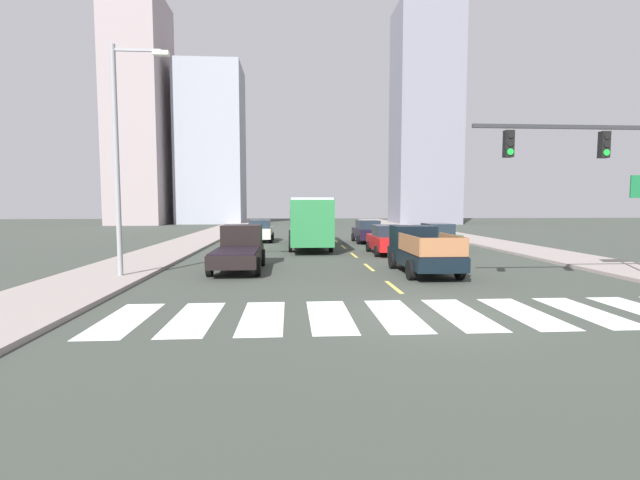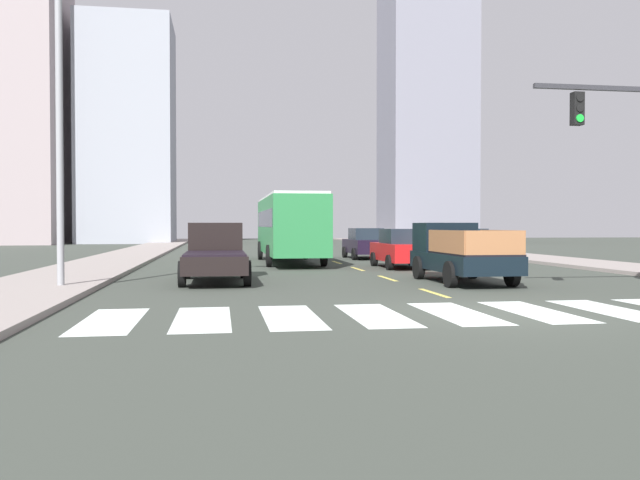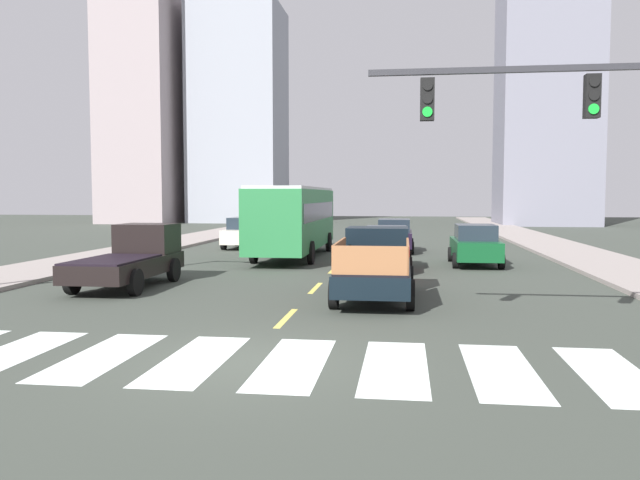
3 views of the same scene
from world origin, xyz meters
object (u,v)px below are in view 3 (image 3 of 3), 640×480
sedan_mid (386,248)px  sedan_near_right (246,233)px  pickup_dark (133,257)px  sedan_far (475,245)px  pickup_stakebed (376,265)px  city_bus (294,216)px  sedan_near_left (394,236)px

sedan_mid → sedan_near_right: size_ratio=1.00×
pickup_dark → sedan_far: size_ratio=1.18×
pickup_dark → sedan_far: bearing=29.8°
sedan_far → sedan_near_right: same height
pickup_stakebed → sedan_near_right: pickup_stakebed is taller
sedan_far → pickup_dark: bearing=-149.3°
sedan_far → city_bus: bearing=161.2°
pickup_dark → sedan_mid: 9.78m
pickup_dark → sedan_near_left: bearing=55.3°
pickup_dark → sedan_near_right: pickup_dark is taller
sedan_near_left → sedan_near_right: same height
sedan_far → sedan_mid: same height
pickup_dark → city_bus: (3.57, 10.03, 1.03)m
sedan_mid → sedan_near_left: 7.95m
city_bus → sedan_near_right: bearing=126.8°
city_bus → sedan_far: size_ratio=2.45×
pickup_stakebed → sedan_mid: size_ratio=1.18×
sedan_mid → sedan_near_left: (0.18, 7.95, 0.00)m
city_bus → sedan_mid: (4.48, -4.47, -1.09)m
pickup_stakebed → sedan_mid: pickup_stakebed is taller
sedan_far → sedan_mid: size_ratio=1.00×
pickup_dark → sedan_far: (11.71, 7.66, -0.06)m
sedan_near_right → pickup_dark: bearing=-87.1°
sedan_near_left → city_bus: bearing=-144.4°
sedan_far → sedan_near_left: size_ratio=1.00×
sedan_mid → sedan_near_right: same height
pickup_dark → sedan_near_left: (8.23, 13.50, -0.06)m
pickup_dark → city_bus: city_bus is taller
sedan_far → sedan_near_left: 6.80m
sedan_near_left → sedan_far: bearing=-60.3°
city_bus → sedan_near_left: size_ratio=2.45×
pickup_stakebed → sedan_near_left: size_ratio=1.18×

